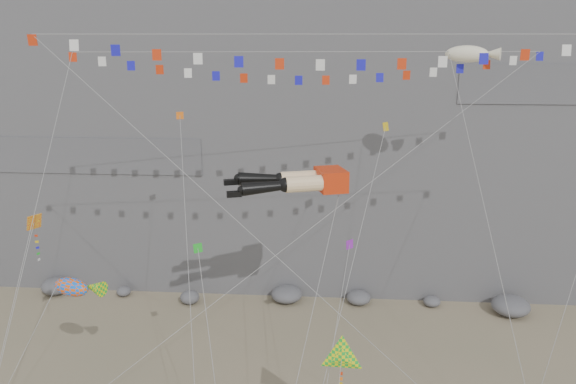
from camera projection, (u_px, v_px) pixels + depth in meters
name	position (u px, v px, depth m)	size (l,w,h in m)	color
cliff	(298.00, 0.00, 55.08)	(80.00, 28.00, 50.00)	slate
talus_boulders	(287.00, 295.00, 46.95)	(60.00, 3.00, 1.20)	slate
legs_kite	(299.00, 182.00, 32.23)	(7.18, 14.41, 18.86)	red
flag_banner_upper	(312.00, 52.00, 33.52)	(29.98, 15.48, 29.19)	red
flag_banner_lower	(342.00, 35.00, 27.44)	(30.28, 5.46, 24.01)	red
harlequin_kite	(34.00, 223.00, 31.20)	(1.97, 7.68, 13.19)	red
fish_windsock	(71.00, 287.00, 31.11)	(5.85, 6.35, 10.23)	#F6580C
delta_kite	(342.00, 358.00, 26.68)	(2.32, 5.60, 8.58)	yellow
blimp_windsock	(467.00, 55.00, 33.89)	(4.71, 13.91, 24.06)	white
small_kite_a	(180.00, 125.00, 34.56)	(4.44, 14.51, 22.01)	orange
small_kite_b	(349.00, 247.00, 33.01)	(2.79, 11.31, 14.37)	purple
small_kite_c	(198.00, 252.00, 29.38)	(3.58, 8.20, 13.31)	green
small_kite_d	(384.00, 132.00, 34.36)	(5.79, 16.38, 22.96)	gold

